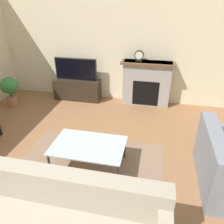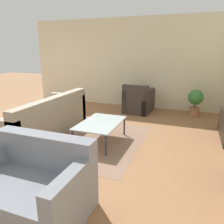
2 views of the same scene
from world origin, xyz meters
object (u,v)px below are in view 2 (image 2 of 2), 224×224
couch_sectional (42,120)px  armchair_by_window (138,102)px  potted_plant (195,100)px  coffee_table (101,124)px  couch_loveseat (31,188)px

couch_sectional → armchair_by_window: 2.82m
couch_sectional → potted_plant: size_ratio=3.27×
couch_sectional → coffee_table: 1.37m
armchair_by_window → potted_plant: size_ratio=1.28×
couch_sectional → potted_plant: (-2.52, 3.06, 0.16)m
couch_loveseat → coffee_table: 2.04m
couch_loveseat → potted_plant: couch_loveseat is taller
couch_loveseat → armchair_by_window: 4.41m
coffee_table → potted_plant: size_ratio=1.53×
couch_loveseat → potted_plant: size_ratio=1.74×
couch_sectional → armchair_by_window: same height
coffee_table → potted_plant: potted_plant is taller
armchair_by_window → coffee_table: bearing=90.7°
couch_loveseat → armchair_by_window: size_ratio=1.36×
couch_sectional → couch_loveseat: bearing=35.0°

